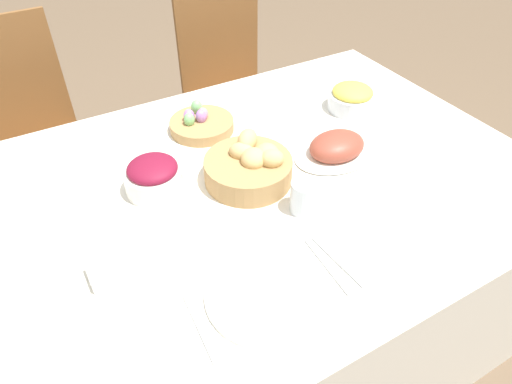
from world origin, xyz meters
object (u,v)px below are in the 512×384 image
(chair_far_right, at_px, (233,84))
(bread_basket, at_px, (250,166))
(drinking_cup, at_px, (304,197))
(pineapple_bowl, at_px, (352,98))
(chair_far_left, at_px, (29,138))
(knife, at_px, (327,266))
(fork, at_px, (199,327))
(spoon, at_px, (337,261))
(egg_basket, at_px, (201,123))
(dinner_plate, at_px, (267,294))
(ham_platter, at_px, (337,148))
(butter_dish, at_px, (115,269))
(beet_salad_bowl, at_px, (154,176))

(chair_far_right, xyz_separation_m, bread_basket, (-0.41, -0.91, 0.27))
(drinking_cup, bearing_deg, pineapple_bowl, 38.75)
(chair_far_left, height_order, knife, chair_far_left)
(fork, distance_m, spoon, 0.35)
(fork, height_order, knife, same)
(chair_far_left, xyz_separation_m, egg_basket, (0.50, -0.61, 0.25))
(dinner_plate, bearing_deg, ham_platter, 37.48)
(chair_far_right, distance_m, egg_basket, 0.79)
(bread_basket, distance_m, knife, 0.37)
(chair_far_left, xyz_separation_m, drinking_cup, (0.57, -1.09, 0.27))
(butter_dish, bearing_deg, bread_basket, 18.97)
(chair_far_right, height_order, pineapple_bowl, chair_far_right)
(pineapple_bowl, height_order, drinking_cup, drinking_cup)
(spoon, bearing_deg, ham_platter, 49.72)
(fork, relative_size, knife, 1.00)
(dinner_plate, bearing_deg, chair_far_right, 65.85)
(chair_far_left, distance_m, dinner_plate, 1.35)
(beet_salad_bowl, distance_m, dinner_plate, 0.46)
(fork, xyz_separation_m, knife, (0.32, 0.00, 0.00))
(chair_far_left, xyz_separation_m, pineapple_bowl, (1.00, -0.75, 0.27))
(bread_basket, xyz_separation_m, egg_basket, (-0.01, 0.30, -0.02))
(egg_basket, xyz_separation_m, spoon, (0.04, -0.67, -0.02))
(bread_basket, relative_size, egg_basket, 1.19)
(knife, bearing_deg, ham_platter, 53.65)
(spoon, distance_m, drinking_cup, 0.19)
(pineapple_bowl, relative_size, fork, 0.90)
(bread_basket, bearing_deg, egg_basket, 92.62)
(chair_far_left, bearing_deg, fork, -83.54)
(chair_far_right, xyz_separation_m, drinking_cup, (-0.35, -1.09, 0.27))
(spoon, bearing_deg, chair_far_left, 109.39)
(egg_basket, bearing_deg, dinner_plate, -102.67)
(chair_far_right, height_order, beet_salad_bowl, chair_far_right)
(chair_far_left, height_order, bread_basket, chair_far_left)
(egg_basket, relative_size, pineapple_bowl, 1.28)
(beet_salad_bowl, xyz_separation_m, spoon, (0.27, -0.45, -0.04))
(pineapple_bowl, height_order, knife, pineapple_bowl)
(egg_basket, height_order, pineapple_bowl, pineapple_bowl)
(egg_basket, bearing_deg, butter_dish, -132.79)
(beet_salad_bowl, xyz_separation_m, drinking_cup, (0.30, -0.27, -0.00))
(dinner_plate, relative_size, spoon, 1.51)
(drinking_cup, xyz_separation_m, butter_dish, (-0.48, 0.03, -0.03))
(beet_salad_bowl, height_order, knife, beet_salad_bowl)
(egg_basket, height_order, spoon, egg_basket)
(chair_far_right, height_order, drinking_cup, chair_far_right)
(drinking_cup, distance_m, butter_dish, 0.49)
(chair_far_left, height_order, butter_dish, chair_far_left)
(chair_far_left, height_order, dinner_plate, chair_far_left)
(bread_basket, height_order, drinking_cup, bread_basket)
(chair_far_left, height_order, egg_basket, chair_far_left)
(egg_basket, bearing_deg, fork, -114.88)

